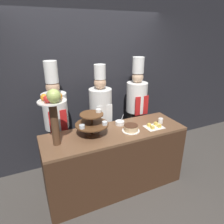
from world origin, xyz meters
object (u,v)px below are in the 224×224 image
chef_center_right (136,105)px  fruit_pedestal (53,108)px  tiered_stand (92,122)px  cup_white (161,121)px  cake_square_tray (154,126)px  chef_left (56,119)px  cake_round (131,128)px  serving_bowl_far (120,123)px  chef_center_left (101,114)px

chef_center_right → fruit_pedestal: bearing=-157.1°
tiered_stand → chef_center_right: 1.15m
cup_white → cake_square_tray: (-0.17, -0.08, -0.02)m
tiered_stand → chef_left: size_ratio=0.24×
cake_round → serving_bowl_far: size_ratio=1.55×
cake_round → cake_square_tray: (0.36, -0.04, -0.03)m
chef_left → cake_round: bearing=-37.1°
cup_white → cake_square_tray: size_ratio=0.29×
fruit_pedestal → cup_white: size_ratio=9.59×
serving_bowl_far → tiered_stand: bearing=-164.6°
cake_round → chef_center_right: (0.48, 0.67, 0.04)m
fruit_pedestal → chef_center_right: chef_center_right is taller
cake_square_tray → chef_center_left: size_ratio=0.15×
fruit_pedestal → chef_center_left: (0.80, 0.62, -0.44)m
serving_bowl_far → chef_left: chef_left is taller
chef_center_left → chef_center_right: size_ratio=0.96×
fruit_pedestal → chef_left: 0.75m
cake_square_tray → chef_center_left: 0.89m
chef_center_right → cake_round: bearing=-126.0°
fruit_pedestal → cake_square_tray: 1.42m
tiered_stand → serving_bowl_far: bearing=15.4°
cup_white → cake_square_tray: bearing=-155.4°
chef_center_left → tiered_stand: bearing=-121.3°
tiered_stand → cake_round: tiered_stand is taller
fruit_pedestal → chef_left: size_ratio=0.38×
cake_square_tray → chef_center_right: chef_center_right is taller
fruit_pedestal → chef_center_right: 1.64m
cake_round → cup_white: size_ratio=3.29×
cake_round → cup_white: (0.53, 0.04, -0.00)m
chef_center_left → chef_center_right: (0.66, 0.00, 0.05)m
serving_bowl_far → chef_center_left: (-0.13, 0.42, 0.00)m
fruit_pedestal → chef_center_left: chef_center_left is taller
cup_white → chef_left: 1.54m
fruit_pedestal → cake_round: (0.98, -0.05, -0.43)m
fruit_pedestal → cup_white: 1.57m
fruit_pedestal → tiered_stand: bearing=8.4°
tiered_stand → chef_center_right: size_ratio=0.24×
tiered_stand → cup_white: size_ratio=5.87×
cake_square_tray → chef_center_left: (-0.54, 0.71, 0.02)m
tiered_stand → serving_bowl_far: 0.51m
serving_bowl_far → chef_center_right: 0.68m
fruit_pedestal → cake_square_tray: (1.34, -0.08, -0.46)m
cake_square_tray → serving_bowl_far: serving_bowl_far is taller
cake_round → cup_white: bearing=4.4°
cake_round → chef_left: chef_left is taller
fruit_pedestal → chef_left: bearing=80.7°
tiered_stand → chef_center_right: (1.00, 0.55, -0.10)m
cake_round → chef_center_left: 0.69m
cake_round → serving_bowl_far: serving_bowl_far is taller
cup_white → chef_center_left: 0.95m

